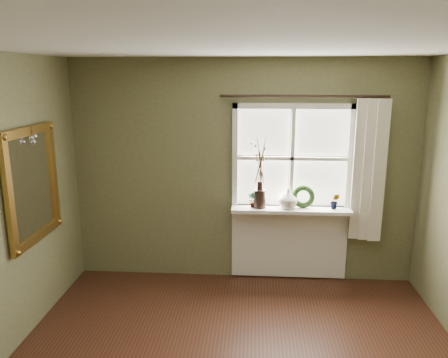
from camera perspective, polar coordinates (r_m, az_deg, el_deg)
ceiling at (r=2.72m, az=1.60°, el=17.56°), size 4.50×4.50×0.00m
wall_back at (r=5.13m, az=2.58°, el=0.97°), size 4.00×0.10×2.60m
window_frame at (r=5.04m, az=8.86°, el=2.69°), size 1.36×0.06×1.24m
window_sill at (r=5.07m, az=8.72°, el=-3.99°), size 1.36×0.26×0.04m
window_apron at (r=5.32m, az=8.46°, el=-8.16°), size 1.36×0.04×0.88m
dark_jug at (r=5.02m, az=4.68°, el=-2.57°), size 0.18×0.18×0.21m
cream_vase at (r=5.03m, az=8.35°, el=-2.53°), size 0.27×0.27×0.23m
wreath at (r=5.09m, az=10.31°, el=-2.58°), size 0.26×0.12×0.27m
potted_plant_left at (r=5.02m, az=3.68°, el=-2.74°), size 0.10×0.07×0.18m
potted_plant_right at (r=5.11m, az=14.29°, el=-2.82°), size 0.12×0.11×0.18m
curtain at (r=5.11m, az=18.33°, el=0.99°), size 0.36×0.12×1.59m
curtain_rod at (r=4.91m, az=10.39°, el=10.59°), size 1.84×0.03×0.03m
gilt_mirror at (r=4.49m, az=-23.72°, el=-0.65°), size 0.10×0.92×1.10m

